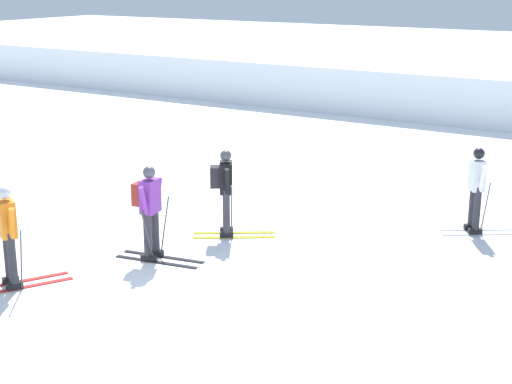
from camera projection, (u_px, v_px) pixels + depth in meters
ground_plane at (204, 308)px, 11.82m from camera, size 120.00×120.00×0.00m
skier_white at (477, 188)px, 15.00m from camera, size 1.53×1.20×1.71m
skier_black at (225, 188)px, 14.80m from camera, size 1.53×1.20×1.71m
skier_orange at (9, 234)px, 12.37m from camera, size 1.08×1.58×1.71m
skier_purple at (149, 208)px, 13.60m from camera, size 1.64×0.99×1.71m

